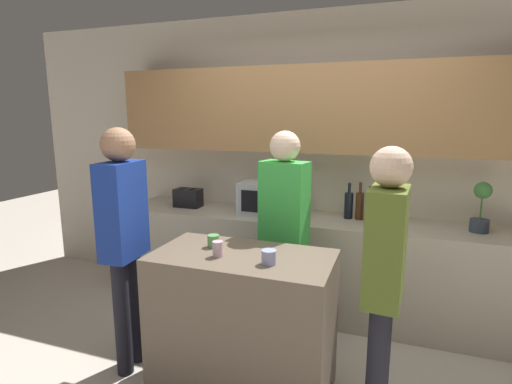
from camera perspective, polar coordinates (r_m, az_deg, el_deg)
The scene contains 15 objects.
back_wall at distance 3.75m, azimuth 8.70°, elevation 7.13°, with size 6.40×0.40×2.70m.
back_counter at distance 3.73m, azimuth 7.39°, elevation -10.18°, with size 3.60×0.62×0.88m.
kitchen_island at distance 2.70m, azimuth -1.88°, elevation -18.21°, with size 1.12×0.61×0.93m.
microwave at distance 3.66m, azimuth 2.00°, elevation -0.85°, with size 0.52×0.39×0.30m.
toaster at distance 4.00m, azimuth -9.67°, elevation -0.82°, with size 0.26×0.16×0.18m.
potted_plant at distance 3.54m, azimuth 29.49°, elevation -1.90°, with size 0.14×0.14×0.39m.
bottle_0 at distance 3.60m, azimuth 13.10°, elevation -1.80°, with size 0.08×0.08×0.32m.
bottle_1 at distance 3.58m, azimuth 14.58°, elevation -1.85°, with size 0.07×0.07×0.33m.
bottle_2 at distance 3.49m, azimuth 15.90°, elevation -2.34°, with size 0.08×0.08×0.32m.
cup_0 at distance 2.65m, azimuth -6.12°, elevation -6.96°, with size 0.08×0.08×0.08m.
cup_1 at distance 2.47m, azimuth -5.48°, elevation -8.10°, with size 0.06×0.06×0.10m.
cup_2 at distance 2.34m, azimuth 1.85°, elevation -9.28°, with size 0.09×0.09×0.08m.
person_left at distance 2.28m, azimuth 17.87°, elevation -10.56°, with size 0.22×0.35×1.63m.
person_center at distance 2.85m, azimuth -18.40°, elevation -5.15°, with size 0.22×0.35×1.70m.
person_right at distance 2.97m, azimuth 4.01°, elevation -4.41°, with size 0.37×0.25×1.67m.
Camera 1 is at (0.72, -2.01, 1.78)m, focal length 28.00 mm.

